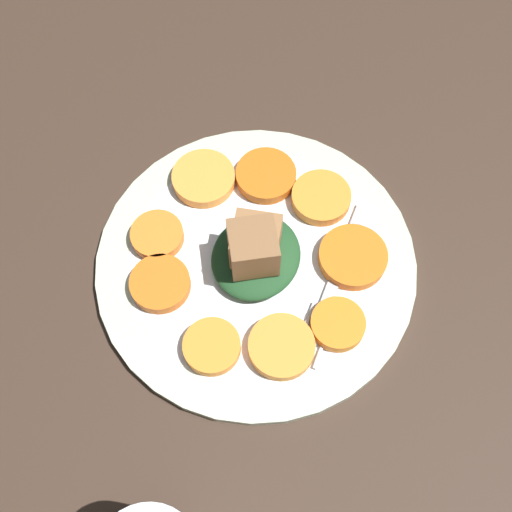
# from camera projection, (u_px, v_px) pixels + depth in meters

# --- Properties ---
(table_slab) EXTENTS (1.20, 1.20, 0.02)m
(table_slab) POSITION_uv_depth(u_px,v_px,m) (256.00, 270.00, 0.62)
(table_slab) COLOR #38281E
(table_slab) RESTS_ON ground
(plate) EXTENTS (0.30, 0.30, 0.01)m
(plate) POSITION_uv_depth(u_px,v_px,m) (256.00, 263.00, 0.61)
(plate) COLOR beige
(plate) RESTS_ON table_slab
(carrot_slice_0) EXTENTS (0.05, 0.05, 0.01)m
(carrot_slice_0) POSITION_uv_depth(u_px,v_px,m) (157.00, 235.00, 0.61)
(carrot_slice_0) COLOR orange
(carrot_slice_0) RESTS_ON plate
(carrot_slice_1) EXTENTS (0.06, 0.06, 0.01)m
(carrot_slice_1) POSITION_uv_depth(u_px,v_px,m) (160.00, 284.00, 0.58)
(carrot_slice_1) COLOR orange
(carrot_slice_1) RESTS_ON plate
(carrot_slice_2) EXTENTS (0.05, 0.05, 0.01)m
(carrot_slice_2) POSITION_uv_depth(u_px,v_px,m) (211.00, 346.00, 0.56)
(carrot_slice_2) COLOR orange
(carrot_slice_2) RESTS_ON plate
(carrot_slice_3) EXTENTS (0.06, 0.06, 0.01)m
(carrot_slice_3) POSITION_uv_depth(u_px,v_px,m) (281.00, 347.00, 0.56)
(carrot_slice_3) COLOR orange
(carrot_slice_3) RESTS_ON plate
(carrot_slice_4) EXTENTS (0.05, 0.05, 0.01)m
(carrot_slice_4) POSITION_uv_depth(u_px,v_px,m) (338.00, 324.00, 0.57)
(carrot_slice_4) COLOR orange
(carrot_slice_4) RESTS_ON plate
(carrot_slice_5) EXTENTS (0.06, 0.06, 0.01)m
(carrot_slice_5) POSITION_uv_depth(u_px,v_px,m) (353.00, 257.00, 0.60)
(carrot_slice_5) COLOR orange
(carrot_slice_5) RESTS_ON plate
(carrot_slice_6) EXTENTS (0.06, 0.06, 0.01)m
(carrot_slice_6) POSITION_uv_depth(u_px,v_px,m) (321.00, 198.00, 0.62)
(carrot_slice_6) COLOR orange
(carrot_slice_6) RESTS_ON plate
(carrot_slice_7) EXTENTS (0.06, 0.06, 0.01)m
(carrot_slice_7) POSITION_uv_depth(u_px,v_px,m) (266.00, 176.00, 0.63)
(carrot_slice_7) COLOR orange
(carrot_slice_7) RESTS_ON plate
(carrot_slice_8) EXTENTS (0.06, 0.06, 0.01)m
(carrot_slice_8) POSITION_uv_depth(u_px,v_px,m) (204.00, 178.00, 0.63)
(carrot_slice_8) COLOR #F99438
(carrot_slice_8) RESTS_ON plate
(center_pile) EXTENTS (0.09, 0.08, 0.06)m
(center_pile) POSITION_uv_depth(u_px,v_px,m) (253.00, 249.00, 0.58)
(center_pile) COLOR #1E4723
(center_pile) RESTS_ON plate
(fork) EXTENTS (0.17, 0.03, 0.00)m
(fork) POSITION_uv_depth(u_px,v_px,m) (333.00, 285.00, 0.59)
(fork) COLOR #B2B2B7
(fork) RESTS_ON plate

